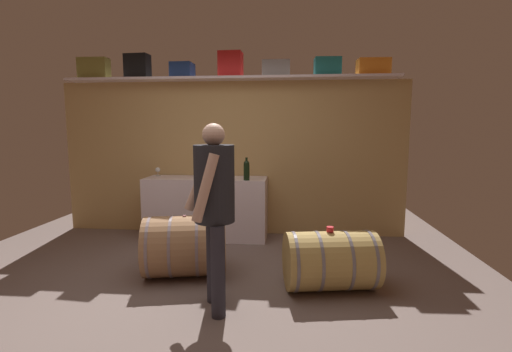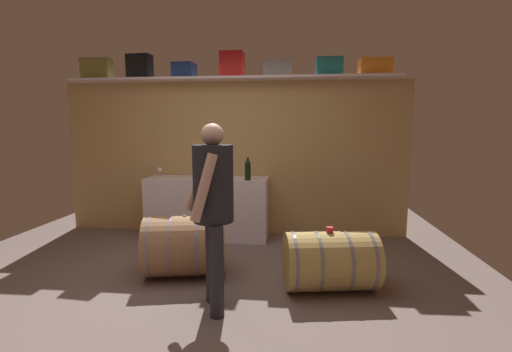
% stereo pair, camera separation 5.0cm
% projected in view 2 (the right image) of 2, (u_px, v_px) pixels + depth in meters
% --- Properties ---
extents(ground_plane, '(6.09, 7.46, 0.02)m').
position_uv_depth(ground_plane, '(208.00, 275.00, 3.82)').
color(ground_plane, '#6F5F59').
extents(back_wall_panel, '(4.89, 0.10, 2.16)m').
position_uv_depth(back_wall_panel, '(233.00, 158.00, 5.26)').
color(back_wall_panel, tan).
rests_on(back_wall_panel, ground).
extents(high_shelf_board, '(4.50, 0.40, 0.03)m').
position_uv_depth(high_shelf_board, '(231.00, 79.00, 4.97)').
color(high_shelf_board, silver).
rests_on(high_shelf_board, back_wall_panel).
extents(toolcase_olive, '(0.41, 0.19, 0.29)m').
position_uv_depth(toolcase_olive, '(97.00, 69.00, 5.15)').
color(toolcase_olive, olive).
rests_on(toolcase_olive, high_shelf_board).
extents(toolcase_black, '(0.34, 0.21, 0.33)m').
position_uv_depth(toolcase_black, '(140.00, 67.00, 5.08)').
color(toolcase_black, black).
rests_on(toolcase_black, high_shelf_board).
extents(toolcase_navy, '(0.29, 0.29, 0.20)m').
position_uv_depth(toolcase_navy, '(184.00, 71.00, 5.02)').
color(toolcase_navy, navy).
rests_on(toolcase_navy, high_shelf_board).
extents(toolcase_red, '(0.32, 0.26, 0.34)m').
position_uv_depth(toolcase_red, '(232.00, 65.00, 4.94)').
color(toolcase_red, red).
rests_on(toolcase_red, high_shelf_board).
extents(toolcase_grey, '(0.37, 0.30, 0.21)m').
position_uv_depth(toolcase_grey, '(278.00, 69.00, 4.88)').
color(toolcase_grey, gray).
rests_on(toolcase_grey, high_shelf_board).
extents(toolcase_teal, '(0.35, 0.26, 0.24)m').
position_uv_depth(toolcase_teal, '(329.00, 67.00, 4.81)').
color(toolcase_teal, '#1D7377').
rests_on(toolcase_teal, high_shelf_board).
extents(toolcase_orange, '(0.42, 0.26, 0.21)m').
position_uv_depth(toolcase_orange, '(375.00, 67.00, 4.75)').
color(toolcase_orange, orange).
rests_on(toolcase_orange, high_shelf_board).
extents(work_cabinet, '(1.66, 0.52, 0.84)m').
position_uv_depth(work_cabinet, '(208.00, 208.00, 5.06)').
color(work_cabinet, white).
rests_on(work_cabinet, ground).
extents(wine_bottle_dark, '(0.08, 0.08, 0.30)m').
position_uv_depth(wine_bottle_dark, '(248.00, 170.00, 4.74)').
color(wine_bottle_dark, black).
rests_on(wine_bottle_dark, work_cabinet).
extents(wine_glass, '(0.07, 0.07, 0.12)m').
position_uv_depth(wine_glass, '(160.00, 170.00, 5.20)').
color(wine_glass, white).
rests_on(wine_glass, work_cabinet).
extents(wine_barrel_near, '(0.92, 0.68, 0.56)m').
position_uv_depth(wine_barrel_near, '(330.00, 261.00, 3.42)').
color(wine_barrel_near, tan).
rests_on(wine_barrel_near, ground).
extents(wine_barrel_far, '(0.92, 0.77, 0.63)m').
position_uv_depth(wine_barrel_far, '(185.00, 245.00, 3.76)').
color(wine_barrel_far, '#966C48').
rests_on(wine_barrel_far, ground).
extents(tasting_cup, '(0.07, 0.07, 0.05)m').
position_uv_depth(tasting_cup, '(330.00, 229.00, 3.38)').
color(tasting_cup, red).
rests_on(tasting_cup, wine_barrel_near).
extents(winemaker_pouring, '(0.46, 0.51, 1.55)m').
position_uv_depth(winemaker_pouring, '(213.00, 198.00, 2.96)').
color(winemaker_pouring, '#292831').
rests_on(winemaker_pouring, ground).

